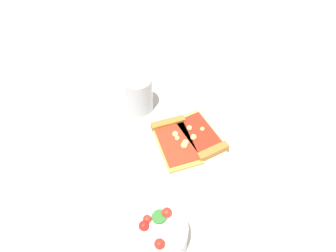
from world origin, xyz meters
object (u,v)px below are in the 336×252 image
object	(u,v)px
pizza_slice_near	(175,140)
salad_bowl	(157,234)
pizza_slice_far	(202,138)
soda_glass	(138,95)
plate	(184,144)
paper_napkin	(188,71)

from	to	relation	value
pizza_slice_near	salad_bowl	size ratio (longest dim) A/B	1.22
pizza_slice_near	pizza_slice_far	xyz separation A→B (m)	(-0.02, -0.07, -0.00)
salad_bowl	soda_glass	distance (m)	0.40
pizza_slice_far	salad_bowl	size ratio (longest dim) A/B	1.23
salad_bowl	soda_glass	bearing A→B (deg)	-11.63
plate	pizza_slice_far	xyz separation A→B (m)	(-0.01, -0.05, 0.01)
pizza_slice_near	pizza_slice_far	size ratio (longest dim) A/B	1.00
pizza_slice_near	soda_glass	xyz separation A→B (m)	(0.16, 0.05, 0.03)
pizza_slice_near	paper_napkin	bearing A→B (deg)	-28.88
pizza_slice_far	salad_bowl	bearing A→B (deg)	137.13
soda_glass	plate	bearing A→B (deg)	-157.98
plate	soda_glass	bearing A→B (deg)	22.02
pizza_slice_far	soda_glass	xyz separation A→B (m)	(0.18, 0.12, 0.03)
pizza_slice_far	paper_napkin	world-z (taller)	pizza_slice_far
soda_glass	paper_napkin	world-z (taller)	soda_glass
soda_glass	paper_napkin	distance (m)	0.22
pizza_slice_far	plate	bearing A→B (deg)	83.57
paper_napkin	salad_bowl	bearing A→B (deg)	150.87
pizza_slice_far	paper_napkin	distance (m)	0.28
pizza_slice_near	salad_bowl	world-z (taller)	salad_bowl
salad_bowl	paper_napkin	world-z (taller)	salad_bowl
plate	salad_bowl	size ratio (longest dim) A/B	1.71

